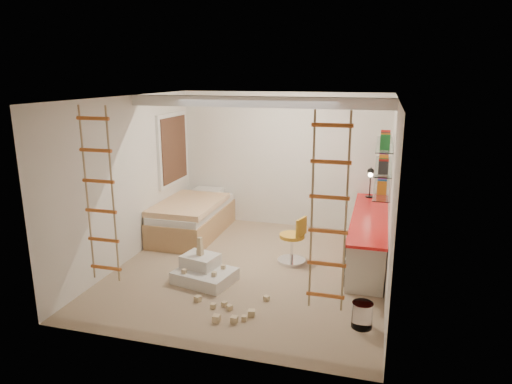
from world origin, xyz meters
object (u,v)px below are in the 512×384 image
(bed, at_px, (193,217))
(play_platform, at_px, (204,272))
(swivel_chair, at_px, (293,246))
(desk, at_px, (368,236))

(bed, distance_m, play_platform, 2.05)
(swivel_chair, distance_m, play_platform, 1.51)
(desk, height_order, play_platform, desk)
(desk, bearing_deg, play_platform, -147.35)
(desk, height_order, swivel_chair, swivel_chair)
(play_platform, bearing_deg, swivel_chair, 41.56)
(bed, relative_size, play_platform, 2.18)
(bed, distance_m, swivel_chair, 2.22)
(bed, xyz_separation_m, swivel_chair, (2.06, -0.82, -0.05))
(desk, xyz_separation_m, swivel_chair, (-1.14, -0.45, -0.12))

